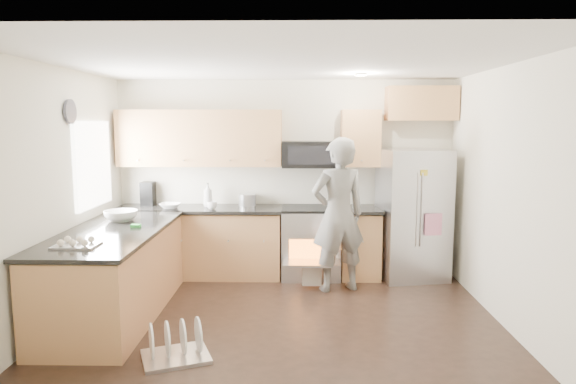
{
  "coord_description": "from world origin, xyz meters",
  "views": [
    {
      "loc": [
        0.18,
        -4.96,
        2.04
      ],
      "look_at": [
        0.07,
        0.5,
        1.29
      ],
      "focal_mm": 32.0,
      "sensor_mm": 36.0,
      "label": 1
    }
  ],
  "objects_px": {
    "person": "(338,215)",
    "dish_rack": "(176,348)",
    "stove_range": "(311,226)",
    "refrigerator": "(413,215)"
  },
  "relations": [
    {
      "from": "person",
      "to": "dish_rack",
      "type": "xyz_separation_m",
      "value": [
        -1.54,
        -1.89,
        -0.84
      ]
    },
    {
      "from": "stove_range",
      "to": "refrigerator",
      "type": "bearing_deg",
      "value": -2.32
    },
    {
      "from": "dish_rack",
      "to": "person",
      "type": "bearing_deg",
      "value": 50.73
    },
    {
      "from": "refrigerator",
      "to": "dish_rack",
      "type": "relative_size",
      "value": 2.48
    },
    {
      "from": "stove_range",
      "to": "refrigerator",
      "type": "relative_size",
      "value": 1.06
    },
    {
      "from": "stove_range",
      "to": "person",
      "type": "xyz_separation_m",
      "value": [
        0.31,
        -0.56,
        0.26
      ]
    },
    {
      "from": "person",
      "to": "stove_range",
      "type": "bearing_deg",
      "value": -78.9
    },
    {
      "from": "dish_rack",
      "to": "stove_range",
      "type": "bearing_deg",
      "value": 63.31
    },
    {
      "from": "dish_rack",
      "to": "refrigerator",
      "type": "bearing_deg",
      "value": 43.1
    },
    {
      "from": "stove_range",
      "to": "dish_rack",
      "type": "distance_m",
      "value": 2.8
    }
  ]
}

